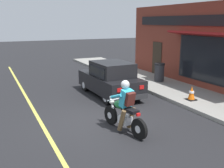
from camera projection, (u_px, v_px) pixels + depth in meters
The scene contains 8 objects.
ground_plane at pixel (98, 120), 8.98m from camera, with size 80.00×80.00×0.00m, color black.
sidewalk_curb at pixel (161, 85), 13.63m from camera, with size 2.60×22.00×0.14m, color gray.
lane_stripe at pixel (30, 103), 10.85m from camera, with size 0.12×19.80×0.01m, color #D1C64C.
storefront_building at pixel (200, 46), 12.98m from camera, with size 1.25×11.55×4.20m.
motorcycle_with_rider at pixel (125, 110), 7.93m from camera, with size 0.68×2.01×1.62m.
car_hatchback at pixel (110, 79), 11.80m from camera, with size 1.73×3.82×1.57m.
traffic_cone at pixel (192, 93), 10.77m from camera, with size 0.36×0.36×0.60m.
trash_bin at pixel (159, 72), 14.16m from camera, with size 0.56×0.56×0.98m.
Camera 1 is at (-3.20, -7.83, 3.30)m, focal length 42.00 mm.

